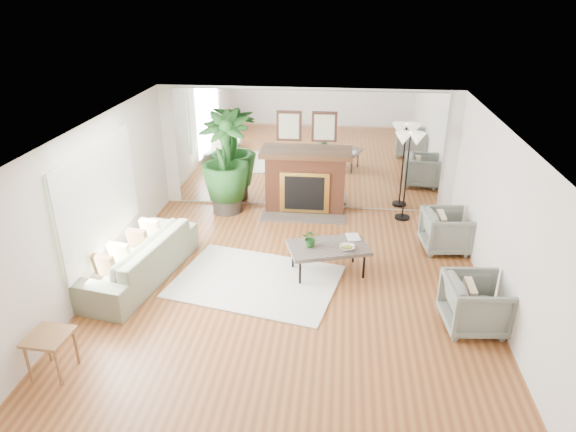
# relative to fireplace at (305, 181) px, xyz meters

# --- Properties ---
(ground) EXTENTS (7.00, 7.00, 0.00)m
(ground) POSITION_rel_fireplace_xyz_m (0.00, -3.26, -0.66)
(ground) COLOR brown
(ground) RESTS_ON ground
(wall_left) EXTENTS (0.02, 7.00, 2.50)m
(wall_left) POSITION_rel_fireplace_xyz_m (-2.99, -3.26, 0.59)
(wall_left) COLOR silver
(wall_left) RESTS_ON ground
(wall_right) EXTENTS (0.02, 7.00, 2.50)m
(wall_right) POSITION_rel_fireplace_xyz_m (2.99, -3.26, 0.59)
(wall_right) COLOR silver
(wall_right) RESTS_ON ground
(wall_back) EXTENTS (6.00, 0.02, 2.50)m
(wall_back) POSITION_rel_fireplace_xyz_m (0.00, 0.23, 0.59)
(wall_back) COLOR silver
(wall_back) RESTS_ON ground
(mirror_panel) EXTENTS (5.40, 0.04, 2.40)m
(mirror_panel) POSITION_rel_fireplace_xyz_m (0.00, 0.21, 0.59)
(mirror_panel) COLOR silver
(mirror_panel) RESTS_ON wall_back
(window_panel) EXTENTS (0.04, 2.40, 1.50)m
(window_panel) POSITION_rel_fireplace_xyz_m (-2.96, -2.86, 0.69)
(window_panel) COLOR #B2E09E
(window_panel) RESTS_ON wall_left
(fireplace) EXTENTS (1.85, 0.83, 2.05)m
(fireplace) POSITION_rel_fireplace_xyz_m (0.00, 0.00, 0.00)
(fireplace) COLOR brown
(fireplace) RESTS_ON ground
(area_rug) EXTENTS (2.83, 2.28, 0.03)m
(area_rug) POSITION_rel_fireplace_xyz_m (-0.56, -2.87, -0.65)
(area_rug) COLOR white
(area_rug) RESTS_ON ground
(coffee_table) EXTENTS (1.42, 1.08, 0.50)m
(coffee_table) POSITION_rel_fireplace_xyz_m (0.56, -2.47, -0.20)
(coffee_table) COLOR brown
(coffee_table) RESTS_ON ground
(sofa) EXTENTS (1.38, 2.55, 0.71)m
(sofa) POSITION_rel_fireplace_xyz_m (-2.45, -2.93, -0.31)
(sofa) COLOR gray
(sofa) RESTS_ON ground
(armchair_back) EXTENTS (0.87, 0.85, 0.73)m
(armchair_back) POSITION_rel_fireplace_xyz_m (2.60, -1.42, -0.30)
(armchair_back) COLOR slate
(armchair_back) RESTS_ON ground
(armchair_front) EXTENTS (0.89, 0.87, 0.75)m
(armchair_front) POSITION_rel_fireplace_xyz_m (2.60, -3.71, -0.29)
(armchair_front) COLOR slate
(armchair_front) RESTS_ON ground
(side_table) EXTENTS (0.51, 0.51, 0.55)m
(side_table) POSITION_rel_fireplace_xyz_m (-2.65, -5.18, -0.20)
(side_table) COLOR olive
(side_table) RESTS_ON ground
(potted_ficus) EXTENTS (1.05, 1.05, 2.08)m
(potted_ficus) POSITION_rel_fireplace_xyz_m (-1.60, -0.17, 0.45)
(potted_ficus) COLOR #2A251F
(potted_ficus) RESTS_ON ground
(floor_lamp) EXTENTS (0.58, 0.32, 1.77)m
(floor_lamp) POSITION_rel_fireplace_xyz_m (1.98, -0.16, 0.85)
(floor_lamp) COLOR black
(floor_lamp) RESTS_ON ground
(tabletop_plant) EXTENTS (0.27, 0.24, 0.30)m
(tabletop_plant) POSITION_rel_fireplace_xyz_m (0.28, -2.53, -0.01)
(tabletop_plant) COLOR #235720
(tabletop_plant) RESTS_ON coffee_table
(fruit_bowl) EXTENTS (0.25, 0.25, 0.06)m
(fruit_bowl) POSITION_rel_fireplace_xyz_m (0.85, -2.56, -0.13)
(fruit_bowl) COLOR olive
(fruit_bowl) RESTS_ON coffee_table
(book) EXTENTS (0.26, 0.33, 0.02)m
(book) POSITION_rel_fireplace_xyz_m (0.85, -2.17, -0.15)
(book) COLOR olive
(book) RESTS_ON coffee_table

